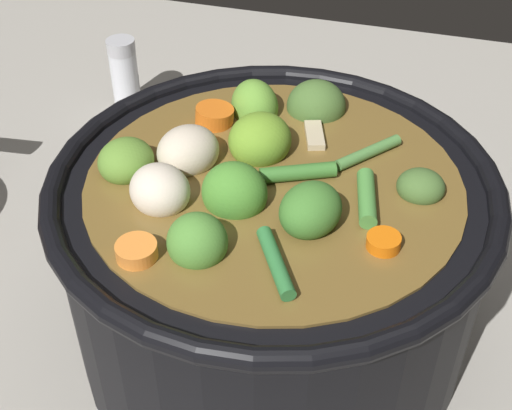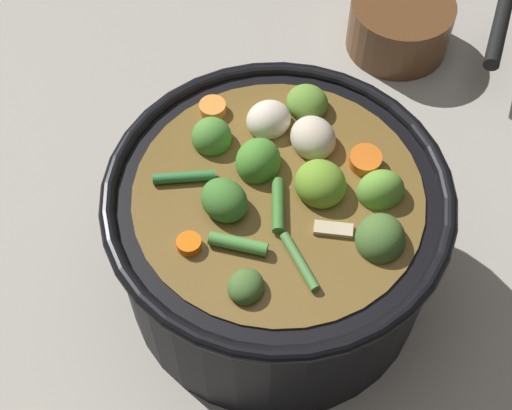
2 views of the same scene
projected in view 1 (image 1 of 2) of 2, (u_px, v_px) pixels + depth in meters
name	position (u px, v px, depth m)	size (l,w,h in m)	color
ground_plane	(271.00, 331.00, 0.54)	(1.10, 1.10, 0.00)	#9E998E
cooking_pot	(272.00, 255.00, 0.49)	(0.29, 0.29, 0.17)	black
salt_shaker	(124.00, 74.00, 0.77)	(0.03, 0.03, 0.08)	silver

